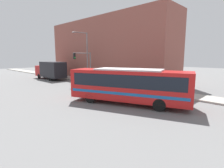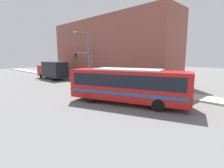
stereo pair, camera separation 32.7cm
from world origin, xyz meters
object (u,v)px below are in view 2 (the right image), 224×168
object	(u,v)px
street_lamp	(87,53)
traffic_light_pole	(86,62)
delivery_truck	(52,70)
pedestrian_near_corner	(116,79)
fire_hydrant	(137,86)
city_bus	(128,84)

from	to	relation	value
street_lamp	traffic_light_pole	bearing A→B (deg)	-136.38
delivery_truck	pedestrian_near_corner	size ratio (longest dim) A/B	4.73
fire_hydrant	traffic_light_pole	xyz separation A→B (m)	(-1.04, 9.31, 2.91)
street_lamp	pedestrian_near_corner	size ratio (longest dim) A/B	4.70
delivery_truck	fire_hydrant	xyz separation A→B (m)	(2.38, -17.87, -1.24)
delivery_truck	street_lamp	distance (m)	8.56
street_lamp	city_bus	bearing A→B (deg)	-112.77
delivery_truck	pedestrian_near_corner	bearing A→B (deg)	-78.63
city_bus	pedestrian_near_corner	xyz separation A→B (m)	(6.19, 7.29, -0.80)
fire_hydrant	pedestrian_near_corner	world-z (taller)	pedestrian_near_corner
city_bus	fire_hydrant	distance (m)	6.78
delivery_truck	pedestrian_near_corner	distance (m)	14.17
city_bus	traffic_light_pole	xyz separation A→B (m)	(4.74, 12.61, 1.61)
fire_hydrant	pedestrian_near_corner	distance (m)	4.04
delivery_truck	traffic_light_pole	distance (m)	8.82
city_bus	fire_hydrant	world-z (taller)	city_bus
delivery_truck	fire_hydrant	world-z (taller)	delivery_truck
traffic_light_pole	city_bus	bearing A→B (deg)	-110.59
delivery_truck	traffic_light_pole	xyz separation A→B (m)	(1.33, -8.56, 1.68)
city_bus	pedestrian_near_corner	world-z (taller)	city_bus
fire_hydrant	street_lamp	distance (m)	11.06
fire_hydrant	pedestrian_near_corner	size ratio (longest dim) A/B	0.42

